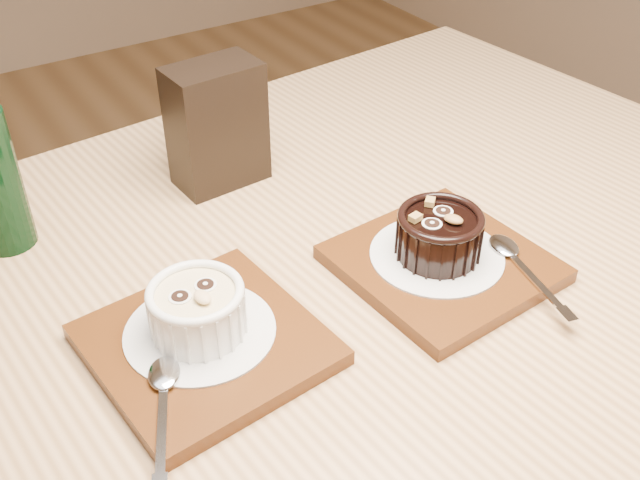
% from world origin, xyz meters
% --- Properties ---
extents(table, '(1.27, 0.90, 0.75)m').
position_xyz_m(table, '(0.10, 0.01, 0.66)').
color(table, '#9E7145').
rests_on(table, ground).
extents(tray_left, '(0.20, 0.20, 0.01)m').
position_xyz_m(tray_left, '(-0.01, -0.02, 0.76)').
color(tray_left, '#53290D').
rests_on(tray_left, table).
extents(doily_left, '(0.13, 0.13, 0.00)m').
position_xyz_m(doily_left, '(-0.01, -0.01, 0.77)').
color(doily_left, silver).
rests_on(doily_left, tray_left).
extents(ramekin_white, '(0.08, 0.08, 0.05)m').
position_xyz_m(ramekin_white, '(-0.01, -0.01, 0.79)').
color(ramekin_white, white).
rests_on(ramekin_white, doily_left).
extents(spoon_left, '(0.08, 0.13, 0.01)m').
position_xyz_m(spoon_left, '(-0.07, -0.07, 0.77)').
color(spoon_left, silver).
rests_on(spoon_left, tray_left).
extents(tray_right, '(0.19, 0.19, 0.01)m').
position_xyz_m(tray_right, '(0.23, -0.04, 0.76)').
color(tray_right, '#53290D').
rests_on(tray_right, table).
extents(doily_right, '(0.13, 0.13, 0.00)m').
position_xyz_m(doily_right, '(0.23, -0.04, 0.77)').
color(doily_right, silver).
rests_on(doily_right, tray_right).
extents(ramekin_dark, '(0.08, 0.08, 0.05)m').
position_xyz_m(ramekin_dark, '(0.23, -0.04, 0.79)').
color(ramekin_dark, black).
rests_on(ramekin_dark, doily_right).
extents(spoon_right, '(0.05, 0.14, 0.01)m').
position_xyz_m(spoon_right, '(0.28, -0.10, 0.77)').
color(spoon_right, silver).
rests_on(spoon_right, tray_right).
extents(condiment_stand, '(0.10, 0.07, 0.14)m').
position_xyz_m(condiment_stand, '(0.13, 0.22, 0.82)').
color(condiment_stand, black).
rests_on(condiment_stand, table).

